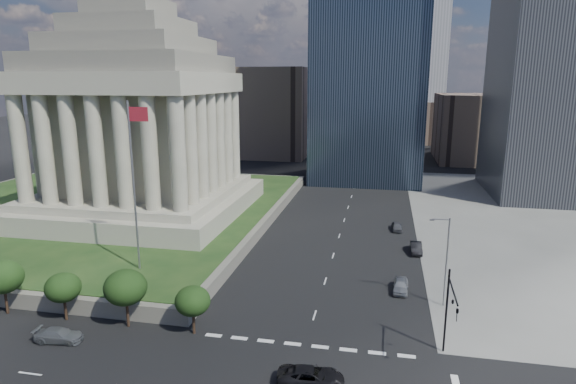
% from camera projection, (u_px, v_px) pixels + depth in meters
% --- Properties ---
extents(ground, '(500.00, 500.00, 0.00)m').
position_uv_depth(ground, '(359.00, 174.00, 126.91)').
color(ground, black).
rests_on(ground, ground).
extents(plaza_terrace, '(66.00, 70.00, 1.80)m').
position_uv_depth(plaza_terrace, '(94.00, 211.00, 87.67)').
color(plaza_terrace, '#686459').
rests_on(plaza_terrace, ground).
extents(plaza_lawn, '(64.00, 68.00, 0.10)m').
position_uv_depth(plaza_lawn, '(94.00, 206.00, 87.46)').
color(plaza_lawn, '#1B3917').
rests_on(plaza_lawn, plaza_terrace).
extents(war_memorial, '(34.00, 34.00, 39.00)m').
position_uv_depth(war_memorial, '(136.00, 97.00, 78.99)').
color(war_memorial, gray).
rests_on(war_memorial, plaza_lawn).
extents(flagpole, '(2.52, 0.24, 20.00)m').
position_uv_depth(flagpole, '(134.00, 178.00, 55.61)').
color(flagpole, slate).
rests_on(flagpole, plaza_lawn).
extents(midrise_glass, '(26.00, 26.00, 60.00)m').
position_uv_depth(midrise_glass, '(370.00, 55.00, 114.95)').
color(midrise_glass, black).
rests_on(midrise_glass, ground).
extents(building_filler_ne, '(20.00, 30.00, 20.00)m').
position_uv_depth(building_filler_ne, '(471.00, 128.00, 147.10)').
color(building_filler_ne, brown).
rests_on(building_filler_ne, ground).
extents(building_filler_nw, '(24.00, 30.00, 28.00)m').
position_uv_depth(building_filler_nw, '(273.00, 112.00, 158.17)').
color(building_filler_nw, brown).
rests_on(building_filler_nw, ground).
extents(traffic_signal_ne, '(0.30, 5.74, 8.00)m').
position_uv_depth(traffic_signal_ne, '(450.00, 307.00, 40.92)').
color(traffic_signal_ne, black).
rests_on(traffic_signal_ne, ground).
extents(street_lamp_north, '(2.13, 0.22, 10.00)m').
position_uv_depth(street_lamp_north, '(445.00, 257.00, 51.45)').
color(street_lamp_north, slate).
rests_on(street_lamp_north, ground).
extents(pickup_truck, '(5.67, 3.09, 1.51)m').
position_uv_depth(pickup_truck, '(311.00, 377.00, 38.79)').
color(pickup_truck, black).
rests_on(pickup_truck, ground).
extents(suv_grey, '(4.70, 2.36, 1.31)m').
position_uv_depth(suv_grey, '(59.00, 335.00, 45.32)').
color(suv_grey, slate).
rests_on(suv_grey, ground).
extents(parked_sedan_near, '(1.97, 4.36, 1.45)m').
position_uv_depth(parked_sedan_near, '(401.00, 285.00, 56.14)').
color(parked_sedan_near, gray).
rests_on(parked_sedan_near, ground).
extents(parked_sedan_mid, '(4.45, 1.61, 1.46)m').
position_uv_depth(parked_sedan_mid, '(416.00, 248.00, 68.74)').
color(parked_sedan_mid, black).
rests_on(parked_sedan_mid, ground).
extents(parked_sedan_far, '(4.05, 1.84, 1.35)m').
position_uv_depth(parked_sedan_far, '(397.00, 226.00, 78.99)').
color(parked_sedan_far, '#4C4D52').
rests_on(parked_sedan_far, ground).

